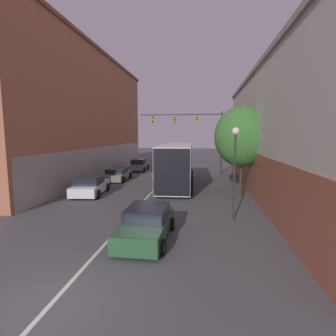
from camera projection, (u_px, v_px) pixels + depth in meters
The scene contains 12 objects.
ground_plane at pixel (50, 306), 6.85m from camera, with size 160.00×160.00×0.00m, color #4C4C4F.
lane_center_line at pixel (152, 192), 20.46m from camera, with size 0.14×39.69×0.01m.
building_left_brick at pixel (65, 114), 28.22m from camera, with size 9.25×28.97×13.00m.
building_right_storefront at pixel (309, 131), 18.48m from camera, with size 7.96×28.43×9.19m.
bus at pixel (176, 163), 22.54m from camera, with size 3.20×10.20×3.59m.
hatchback_foreground at pixel (146, 224), 11.18m from camera, with size 2.12×4.20×1.37m.
parked_car_left_near at pixel (90, 186), 19.48m from camera, with size 2.47×4.32×1.41m.
parked_car_left_mid at pixel (139, 165), 32.67m from camera, with size 2.09×4.13×1.44m.
parked_car_left_far at pixel (118, 174), 25.48m from camera, with size 2.20×4.30×1.22m.
traffic_signal_gantry at pixel (194, 128), 29.08m from camera, with size 9.19×0.36×6.96m.
street_lamp at pixel (235, 160), 13.15m from camera, with size 0.39×0.39×4.80m.
street_tree_near at pixel (242, 136), 18.83m from camera, with size 3.96×3.56×6.49m.
Camera 1 is at (3.92, -5.87, 4.45)m, focal length 28.00 mm.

